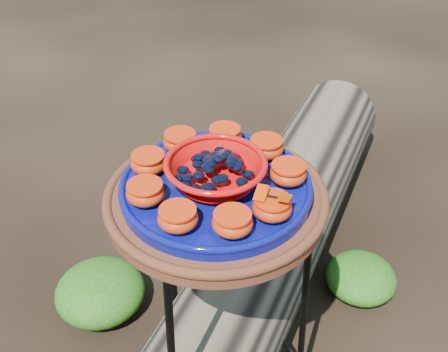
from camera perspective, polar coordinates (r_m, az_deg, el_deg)
plant_stand at (r=1.37m, az=-0.69°, el=-14.43°), size 0.44×0.44×0.70m
terracotta_saucer at (r=1.11m, az=-0.83°, el=-2.51°), size 0.43×0.43×0.04m
cobalt_plate at (r=1.09m, az=-0.84°, el=-1.30°), size 0.37×0.37×0.02m
red_bowl at (r=1.07m, az=-0.86°, el=0.31°), size 0.19×0.19×0.05m
glass_gems at (r=1.05m, az=-0.88°, el=1.98°), size 0.14×0.14×0.02m
orange_half_0 at (r=1.00m, az=4.90°, el=-3.23°), size 0.07×0.07×0.04m
orange_half_1 at (r=1.08m, az=6.52°, el=0.25°), size 0.07×0.07×0.04m
orange_half_2 at (r=1.15m, az=4.31°, el=2.87°), size 0.07×0.07×0.04m
orange_half_3 at (r=1.19m, az=0.09°, el=4.06°), size 0.07×0.07×0.04m
orange_half_4 at (r=1.17m, az=-4.47°, el=3.50°), size 0.07×0.07×0.04m
orange_half_5 at (r=1.12m, az=-7.67°, el=1.33°), size 0.07×0.07×0.04m
orange_half_6 at (r=1.04m, az=-7.99°, el=-1.72°), size 0.07×0.07×0.04m
orange_half_7 at (r=0.98m, az=-4.70°, el=-4.30°), size 0.07×0.07×0.04m
orange_half_8 at (r=0.97m, az=0.86°, el=-4.79°), size 0.07×0.07×0.04m
butterfly at (r=0.98m, az=4.98°, el=-2.05°), size 0.09×0.09×0.01m
driftwood_log at (r=1.85m, az=5.03°, el=-6.21°), size 1.70×1.30×0.32m
foliage_right at (r=1.92m, az=13.76°, el=-9.90°), size 0.23×0.23×0.12m
foliage_back at (r=1.85m, az=-12.48°, el=-11.29°), size 0.28×0.28×0.14m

